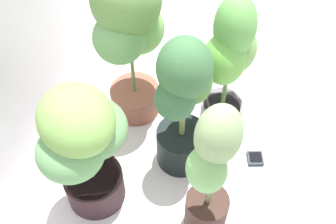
# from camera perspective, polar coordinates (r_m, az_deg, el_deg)

# --- Properties ---
(ground_plane) EXTENTS (8.00, 8.00, 0.00)m
(ground_plane) POSITION_cam_1_polar(r_m,az_deg,el_deg) (2.17, 3.67, -7.23)
(ground_plane) COLOR silver
(ground_plane) RESTS_ON ground
(potted_plant_front_left) EXTENTS (0.27, 0.23, 0.84)m
(potted_plant_front_left) POSITION_cam_1_polar(r_m,az_deg,el_deg) (1.63, 5.90, -8.94)
(potted_plant_front_left) COLOR #321E17
(potted_plant_front_left) RESTS_ON ground
(potted_plant_back_left) EXTENTS (0.51, 0.45, 0.74)m
(potted_plant_back_left) POSITION_cam_1_polar(r_m,az_deg,el_deg) (1.74, -11.59, -4.34)
(potted_plant_back_left) COLOR #2F1D21
(potted_plant_back_left) RESTS_ON ground
(potted_plant_front_right) EXTENTS (0.39, 0.32, 0.83)m
(potted_plant_front_right) POSITION_cam_1_polar(r_m,az_deg,el_deg) (2.00, 8.50, 7.21)
(potted_plant_front_right) COLOR gray
(potted_plant_front_right) RESTS_ON ground
(potted_plant_back_right) EXTENTS (0.42, 0.41, 0.94)m
(potted_plant_back_right) POSITION_cam_1_polar(r_m,az_deg,el_deg) (1.99, -5.41, 11.14)
(potted_plant_back_right) COLOR brown
(potted_plant_back_right) RESTS_ON ground
(potted_plant_center) EXTENTS (0.36, 0.33, 0.81)m
(potted_plant_center) POSITION_cam_1_polar(r_m,az_deg,el_deg) (1.84, 2.17, 1.27)
(potted_plant_center) COLOR black
(potted_plant_center) RESTS_ON ground
(hygrometer_box) EXTENTS (0.10, 0.10, 0.03)m
(hygrometer_box) POSITION_cam_1_polar(r_m,az_deg,el_deg) (2.22, 12.00, -6.32)
(hygrometer_box) COLOR #26333A
(hygrometer_box) RESTS_ON ground
(nutrient_bottle) EXTENTS (0.10, 0.10, 0.20)m
(nutrient_bottle) POSITION_cam_1_polar(r_m,az_deg,el_deg) (2.40, 3.15, 4.21)
(nutrient_bottle) COLOR #BB5521
(nutrient_bottle) RESTS_ON ground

